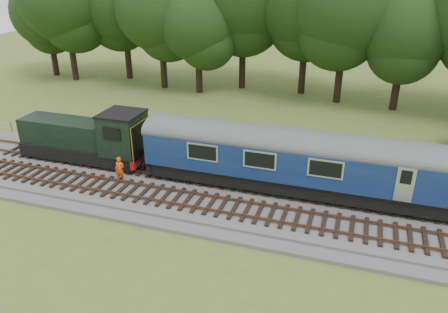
% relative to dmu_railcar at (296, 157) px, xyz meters
% --- Properties ---
extents(ground, '(120.00, 120.00, 0.00)m').
position_rel_dmu_railcar_xyz_m(ground, '(-3.47, -1.40, -2.61)').
color(ground, '#546926').
rests_on(ground, ground).
extents(ballast, '(70.00, 7.00, 0.35)m').
position_rel_dmu_railcar_xyz_m(ballast, '(-3.47, -1.40, -2.43)').
color(ballast, '#4C4C4F').
rests_on(ballast, ground).
extents(track_north, '(67.20, 2.40, 0.21)m').
position_rel_dmu_railcar_xyz_m(track_north, '(-3.47, -0.00, -2.19)').
color(track_north, black).
rests_on(track_north, ballast).
extents(track_south, '(67.20, 2.40, 0.21)m').
position_rel_dmu_railcar_xyz_m(track_south, '(-3.47, -3.00, -2.19)').
color(track_south, black).
rests_on(track_south, ballast).
extents(fence, '(64.00, 0.12, 1.00)m').
position_rel_dmu_railcar_xyz_m(fence, '(-3.47, 3.10, -2.61)').
color(fence, '#6B6054').
rests_on(fence, ground).
extents(tree_line, '(70.00, 8.00, 18.00)m').
position_rel_dmu_railcar_xyz_m(tree_line, '(-3.47, 20.60, -2.61)').
color(tree_line, black).
rests_on(tree_line, ground).
extents(dmu_railcar, '(18.05, 2.86, 3.88)m').
position_rel_dmu_railcar_xyz_m(dmu_railcar, '(0.00, 0.00, 0.00)').
color(dmu_railcar, black).
rests_on(dmu_railcar, ground).
extents(shunter_loco, '(8.91, 2.60, 3.38)m').
position_rel_dmu_railcar_xyz_m(shunter_loco, '(-13.93, 0.00, -0.63)').
color(shunter_loco, black).
rests_on(shunter_loco, ground).
extents(worker, '(0.63, 0.46, 1.61)m').
position_rel_dmu_railcar_xyz_m(worker, '(-10.43, -2.06, -1.45)').
color(worker, '#FF4E0D').
rests_on(worker, ballast).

